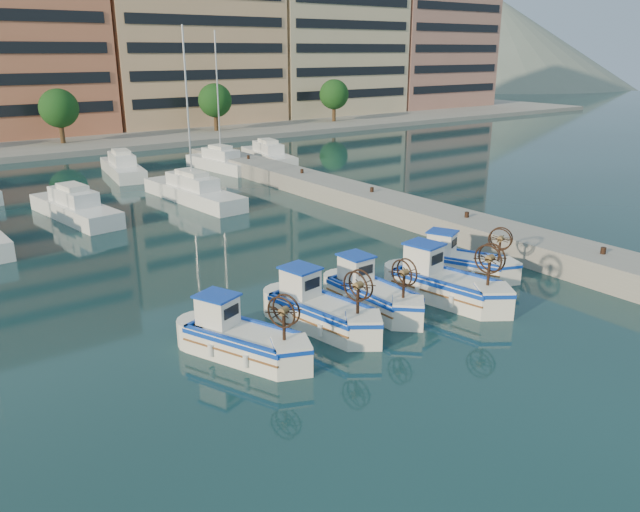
% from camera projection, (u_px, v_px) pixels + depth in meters
% --- Properties ---
extents(ground, '(300.00, 300.00, 0.00)m').
position_uv_depth(ground, '(350.00, 336.00, 22.78)').
color(ground, '#1B4348').
rests_on(ground, ground).
extents(quay, '(3.00, 60.00, 1.20)m').
position_uv_depth(quay, '(439.00, 220.00, 36.00)').
color(quay, gray).
rests_on(quay, ground).
extents(waterfront, '(180.00, 40.00, 25.60)m').
position_uv_depth(waterfront, '(71.00, 40.00, 74.35)').
color(waterfront, gray).
rests_on(waterfront, ground).
extents(hill_east, '(160.00, 160.00, 50.00)m').
position_uv_depth(hill_east, '(486.00, 85.00, 185.45)').
color(hill_east, slate).
rests_on(hill_east, ground).
extents(yacht_marina, '(36.89, 23.20, 11.50)m').
position_uv_depth(yacht_marina, '(65.00, 196.00, 42.41)').
color(yacht_marina, white).
rests_on(yacht_marina, ground).
extents(fishing_boat_a, '(3.11, 4.33, 2.61)m').
position_uv_depth(fishing_boat_a, '(241.00, 337.00, 21.09)').
color(fishing_boat_a, white).
rests_on(fishing_boat_a, ground).
extents(fishing_boat_b, '(2.49, 4.47, 2.71)m').
position_uv_depth(fishing_boat_b, '(320.00, 308.00, 23.35)').
color(fishing_boat_b, white).
rests_on(fishing_boat_b, ground).
extents(fishing_boat_c, '(1.81, 4.18, 2.59)m').
position_uv_depth(fishing_boat_c, '(371.00, 292.00, 24.99)').
color(fishing_boat_c, white).
rests_on(fishing_boat_c, ground).
extents(fishing_boat_d, '(2.67, 4.72, 2.86)m').
position_uv_depth(fishing_boat_d, '(444.00, 282.00, 25.87)').
color(fishing_boat_d, white).
rests_on(fishing_boat_d, ground).
extents(fishing_boat_e, '(3.10, 4.17, 2.51)m').
position_uv_depth(fishing_boat_e, '(460.00, 261.00, 28.80)').
color(fishing_boat_e, white).
rests_on(fishing_boat_e, ground).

